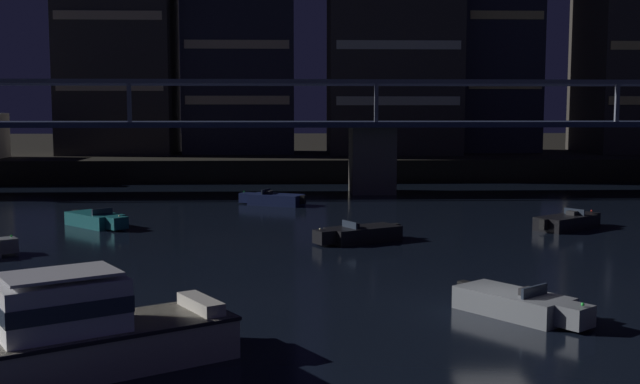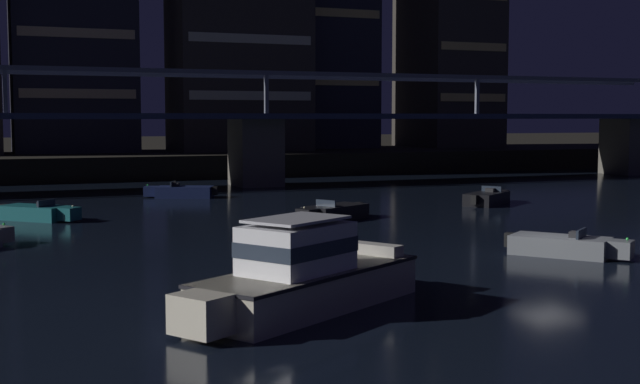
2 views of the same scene
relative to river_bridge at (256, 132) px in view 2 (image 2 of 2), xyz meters
name	(u,v)px [view 2 (image 2 of 2)]	position (x,y,z in m)	size (l,w,h in m)	color
ground_plane	(548,257)	(0.00, -39.32, -4.43)	(400.00, 400.00, 0.00)	black
far_riverbank	(148,151)	(0.00, 48.01, -3.33)	(240.00, 80.00, 2.20)	black
river_bridge	(256,132)	(0.00, 0.00, 0.00)	(84.18, 6.40, 9.38)	#605B51
tower_west_tall	(72,6)	(-12.32, 21.06, 12.28)	(11.80, 8.58, 29.31)	#282833
tower_central	(238,13)	(4.24, 19.00, 12.05)	(13.83, 8.90, 28.86)	#38332D
tower_east_low	(449,25)	(30.80, 21.31, 12.19)	(9.19, 11.35, 29.14)	#38332D
cabin_cruiser_near_left	(303,275)	(-12.79, -44.65, -3.38)	(8.88, 6.50, 2.79)	beige
speedboat_near_center	(488,198)	(9.40, -20.42, -4.01)	(4.71, 3.96, 1.16)	black
speedboat_near_right	(333,212)	(-3.26, -24.34, -4.01)	(4.90, 3.50, 1.16)	black
speedboat_mid_left	(565,246)	(0.79, -39.38, -4.01)	(4.03, 4.67, 1.16)	gray
speedboat_mid_center	(182,192)	(-8.14, -8.21, -4.01)	(4.99, 3.29, 1.16)	#19234C
speedboat_far_left	(38,213)	(-18.55, -18.37, -4.01)	(4.39, 4.39, 1.16)	#196066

